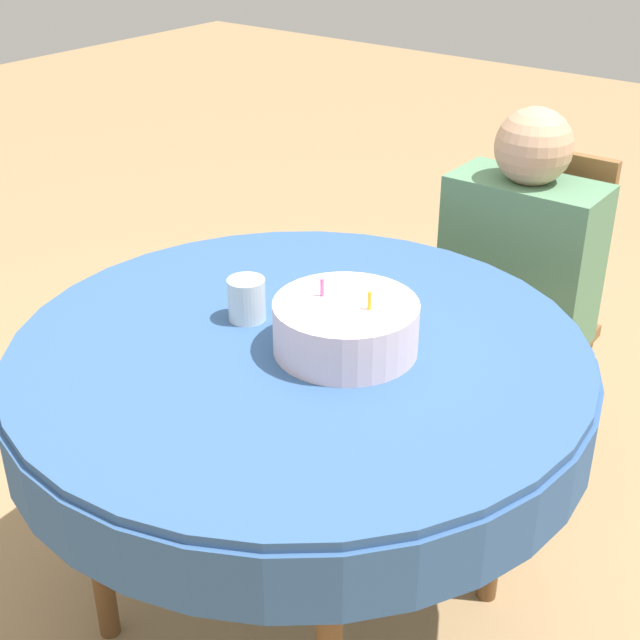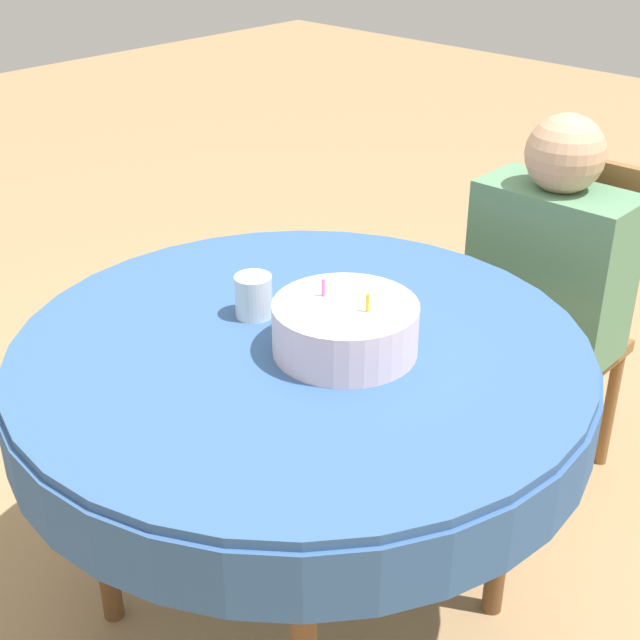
{
  "view_description": "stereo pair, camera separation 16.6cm",
  "coord_description": "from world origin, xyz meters",
  "px_view_note": "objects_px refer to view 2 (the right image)",
  "views": [
    {
      "loc": [
        1.02,
        -1.25,
        1.7
      ],
      "look_at": [
        0.05,
        0.01,
        0.84
      ],
      "focal_mm": 50.0,
      "sensor_mm": 36.0,
      "label": 1
    },
    {
      "loc": [
        1.15,
        -1.14,
        1.7
      ],
      "look_at": [
        0.05,
        0.01,
        0.84
      ],
      "focal_mm": 50.0,
      "sensor_mm": 36.0,
      "label": 2
    }
  ],
  "objects_px": {
    "chair": "(556,315)",
    "drinking_glass": "(254,296)",
    "birthday_cake": "(345,328)",
    "person": "(546,272)"
  },
  "relations": [
    {
      "from": "chair",
      "to": "drinking_glass",
      "type": "relative_size",
      "value": 9.87
    },
    {
      "from": "birthday_cake",
      "to": "drinking_glass",
      "type": "distance_m",
      "value": 0.25
    },
    {
      "from": "chair",
      "to": "birthday_cake",
      "type": "distance_m",
      "value": 1.0
    },
    {
      "from": "chair",
      "to": "drinking_glass",
      "type": "bearing_deg",
      "value": -104.51
    },
    {
      "from": "chair",
      "to": "person",
      "type": "height_order",
      "value": "person"
    },
    {
      "from": "chair",
      "to": "person",
      "type": "xyz_separation_m",
      "value": [
        0.0,
        -0.09,
        0.17
      ]
    },
    {
      "from": "birthday_cake",
      "to": "chair",
      "type": "bearing_deg",
      "value": 91.4
    },
    {
      "from": "chair",
      "to": "birthday_cake",
      "type": "xyz_separation_m",
      "value": [
        0.02,
        -0.94,
        0.34
      ]
    },
    {
      "from": "person",
      "to": "birthday_cake",
      "type": "relative_size",
      "value": 3.68
    },
    {
      "from": "chair",
      "to": "birthday_cake",
      "type": "relative_size",
      "value": 3.14
    }
  ]
}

